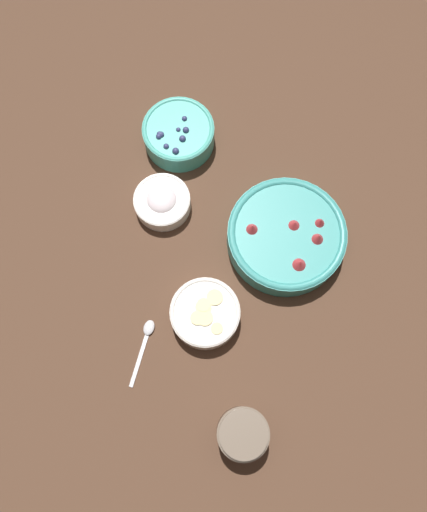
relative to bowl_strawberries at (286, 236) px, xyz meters
name	(u,v)px	position (x,y,z in m)	size (l,w,h in m)	color
ground_plane	(208,271)	(-0.12, 0.13, -0.04)	(4.00, 4.00, 0.00)	#4C3323
bowl_strawberries	(286,236)	(0.00, 0.00, 0.00)	(0.25, 0.25, 0.08)	teal
bowl_blueberries	(179,134)	(0.14, 0.30, 0.00)	(0.16, 0.16, 0.07)	#47AD9E
bowl_bananas	(205,313)	(-0.21, 0.10, -0.01)	(0.14, 0.14, 0.05)	silver
bowl_cream	(162,201)	(-0.02, 0.27, -0.01)	(0.12, 0.12, 0.05)	white
jar_chocolate	(242,433)	(-0.40, -0.05, 0.01)	(0.10, 0.10, 0.09)	brown
spoon	(145,340)	(-0.30, 0.19, -0.03)	(0.14, 0.03, 0.01)	silver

